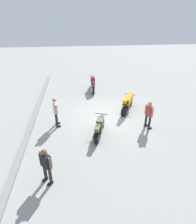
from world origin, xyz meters
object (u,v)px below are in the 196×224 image
motorcycle_orange_sportbike (128,102)px  person_in_white_shirt (55,110)px  person_in_red_shirt (149,113)px  motorcycle_olive_vintage (100,128)px  motorcycle_maroon_cruiser (93,84)px  person_in_black_shirt (46,164)px

motorcycle_orange_sportbike → person_in_white_shirt: bearing=136.4°
person_in_red_shirt → motorcycle_orange_sportbike: bearing=90.7°
motorcycle_olive_vintage → person_in_red_shirt: 2.84m
motorcycle_orange_sportbike → person_in_white_shirt: person_in_white_shirt is taller
motorcycle_maroon_cruiser → person_in_white_shirt: 5.38m
motorcycle_maroon_cruiser → person_in_red_shirt: (-5.43, -2.75, 0.40)m
person_in_red_shirt → person_in_white_shirt: size_ratio=0.94×
person_in_black_shirt → person_in_white_shirt: size_ratio=0.95×
motorcycle_maroon_cruiser → person_in_black_shirt: (-8.89, 2.32, 0.42)m
motorcycle_maroon_cruiser → motorcycle_olive_vintage: (-5.96, 0.00, -0.03)m
motorcycle_orange_sportbike → motorcycle_olive_vintage: (-2.53, 2.03, -0.11)m
motorcycle_maroon_cruiser → motorcycle_olive_vintage: 5.96m
person_in_black_shirt → person_in_white_shirt: person_in_white_shirt is taller
motorcycle_maroon_cruiser → person_in_white_shirt: person_in_white_shirt is taller
motorcycle_olive_vintage → person_in_black_shirt: 3.76m
person_in_red_shirt → person_in_black_shirt: (-3.45, 5.08, 0.01)m
person_in_red_shirt → person_in_black_shirt: bearing=-165.1°
motorcycle_olive_vintage → person_in_white_shirt: bearing=80.7°
motorcycle_orange_sportbike → motorcycle_olive_vintage: motorcycle_orange_sportbike is taller
person_in_red_shirt → person_in_white_shirt: bearing=153.7°
motorcycle_olive_vintage → person_in_red_shirt: (0.52, -2.76, 0.44)m
motorcycle_orange_sportbike → person_in_red_shirt: 2.16m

